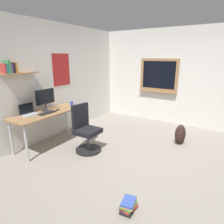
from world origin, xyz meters
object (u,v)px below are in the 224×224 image
Objects in this scene: backpack at (180,134)px; book_stack_on_floor at (128,205)px; laptop at (29,112)px; monitor_primary at (45,98)px; office_chair at (86,131)px; desk at (48,115)px; computer_mouse at (58,109)px; coffee_mug at (72,103)px; keyboard at (47,113)px.

book_stack_on_floor is at bearing 179.01° from backpack.
book_stack_on_floor is (-0.44, -2.48, -0.71)m from laptop.
monitor_primary is (0.39, -0.05, 0.22)m from laptop.
office_chair is at bearing -79.48° from monitor_primary.
book_stack_on_floor is at bearing -108.68° from desk.
book_stack_on_floor is (-2.34, 0.04, -0.14)m from backpack.
office_chair is at bearing -75.73° from desk.
coffee_mug is (0.48, 0.05, 0.03)m from computer_mouse.
desk is 1.65× the size of office_chair.
office_chair is 2.05× the size of monitor_primary.
office_chair is 2.21× the size of backpack.
monitor_primary is at bearing 133.77° from computer_mouse.
coffee_mug reaches higher than keyboard.
keyboard is 4.02× the size of coffee_mug.
laptop is 2.98× the size of computer_mouse.
laptop is 0.72× the size of backpack.
desk is 17.03× the size of coffee_mug.
laptop is 0.84× the size of keyboard.
computer_mouse is (0.20, -0.07, 0.09)m from desk.
coffee_mug is (0.68, -0.02, 0.12)m from desk.
backpack is (0.87, -2.35, -0.57)m from coffee_mug.
office_chair is at bearing 131.00° from backpack.
coffee_mug is (1.04, -0.17, -0.01)m from laptop.
computer_mouse is 0.42× the size of book_stack_on_floor.
coffee_mug is 0.21× the size of backpack.
backpack is (1.34, -1.55, -0.19)m from office_chair.
coffee_mug is 2.83m from book_stack_on_floor.
monitor_primary is 1.25× the size of keyboard.
laptop is (-0.35, 0.14, 0.13)m from desk.
coffee_mug reaches higher than desk.
backpack is at bearing -69.66° from coffee_mug.
laptop is at bearing 127.15° from backpack.
backpack is at bearing -54.62° from keyboard.
coffee_mug is at bearing -2.03° from desk.
desk is 15.07× the size of computer_mouse.
book_stack_on_floor is at bearing -123.58° from office_chair.
desk is 6.31× the size of book_stack_on_floor.
desk is 3.38× the size of monitor_primary.
office_chair reaches higher than computer_mouse.
book_stack_on_floor is (-0.71, -2.26, -0.67)m from keyboard.
monitor_primary reaches higher than backpack.
laptop reaches higher than office_chair.
desk is at bearing -112.34° from monitor_primary.
keyboard is 1.49× the size of book_stack_on_floor.
office_chair is 3.06× the size of laptop.
office_chair is (0.21, -0.83, -0.26)m from desk.
backpack is at bearing -59.53° from computer_mouse.
book_stack_on_floor is at bearing -113.68° from computer_mouse.
backpack reaches higher than book_stack_on_floor.
backpack is (1.55, -2.37, -0.45)m from desk.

